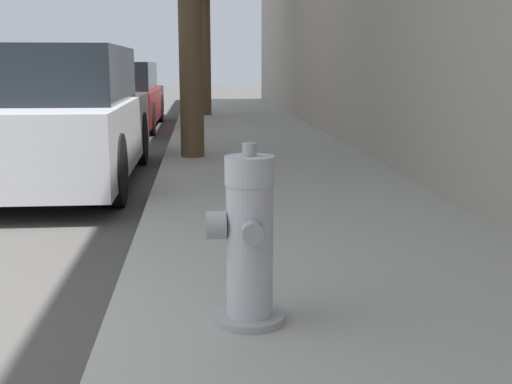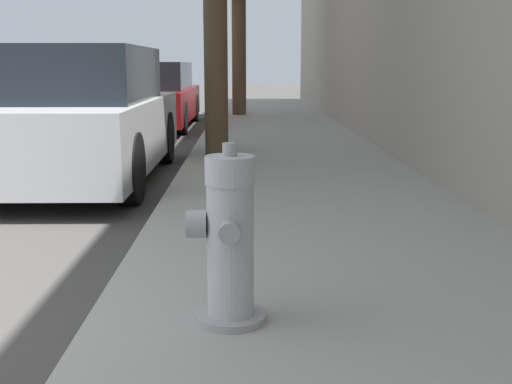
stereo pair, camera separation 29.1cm
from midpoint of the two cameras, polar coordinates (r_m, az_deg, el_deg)
The scene contains 4 objects.
sidewalk_slab at distance 2.80m, azimuth 14.61°, elevation -15.01°, with size 2.65×40.00×0.12m.
fire_hydrant at distance 2.89m, azimuth 0.48°, elevation -4.48°, with size 0.36×0.36×0.82m.
parked_car_near at distance 7.35m, azimuth -14.72°, elevation 6.41°, with size 1.82×4.16×1.47m.
parked_car_mid at distance 13.49m, azimuth -9.03°, elevation 8.40°, with size 1.85×4.58×1.33m.
Camera 2 is at (2.41, -2.42, 1.28)m, focal length 45.00 mm.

